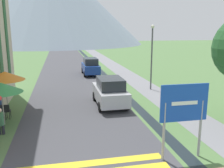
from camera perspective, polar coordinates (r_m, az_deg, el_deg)
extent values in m
plane|color=#517542|center=(24.61, -3.54, 1.09)|extent=(160.00, 160.00, 0.00)
cube|color=#424247|center=(34.24, -10.16, 4.12)|extent=(6.40, 60.00, 0.01)
cube|color=slate|center=(34.95, -0.09, 4.48)|extent=(2.20, 60.00, 0.01)
cube|color=black|center=(34.54, -4.00, 4.35)|extent=(0.60, 60.00, 0.00)
cube|color=yellow|center=(9.64, -4.76, -17.57)|extent=(5.44, 0.44, 0.01)
cube|color=#285633|center=(18.54, -23.41, 15.49)|extent=(0.06, 0.70, 9.20)
cylinder|color=#9E9EA3|center=(9.53, 11.76, -10.66)|extent=(0.10, 0.10, 2.25)
cylinder|color=#9E9EA3|center=(10.18, 19.51, -9.60)|extent=(0.10, 0.10, 2.25)
cube|color=#1947B7|center=(9.47, 16.20, -4.16)|extent=(1.86, 0.05, 1.40)
cube|color=white|center=(9.44, 16.29, -4.21)|extent=(1.02, 0.02, 0.14)
cube|color=#B2B2B7|center=(16.10, -0.50, -2.34)|extent=(1.76, 3.96, 0.84)
cube|color=#23282D|center=(15.74, -0.36, 0.16)|extent=(1.49, 2.18, 0.68)
cylinder|color=black|center=(17.25, -4.04, -2.81)|extent=(0.18, 0.60, 0.60)
cylinder|color=black|center=(17.54, 1.40, -2.52)|extent=(0.18, 0.60, 0.60)
cylinder|color=black|center=(14.92, -2.74, -5.24)|extent=(0.18, 0.60, 0.60)
cylinder|color=black|center=(15.26, 3.52, -4.84)|extent=(0.18, 0.60, 0.60)
cube|color=navy|center=(27.07, -4.93, 3.65)|extent=(1.61, 4.00, 0.84)
cube|color=#23282D|center=(26.77, -4.91, 5.19)|extent=(1.37, 2.20, 0.68)
cylinder|color=black|center=(28.28, -6.77, 3.12)|extent=(0.18, 0.60, 0.60)
cylinder|color=black|center=(28.45, -3.69, 3.23)|extent=(0.18, 0.60, 0.60)
cylinder|color=black|center=(25.84, -6.27, 2.25)|extent=(0.18, 0.60, 0.60)
cylinder|color=black|center=(26.03, -2.90, 2.39)|extent=(0.18, 0.60, 0.60)
cube|color=#232328|center=(14.89, -23.71, -5.74)|extent=(0.40, 0.40, 0.04)
cube|color=#232328|center=(14.66, -23.91, -5.21)|extent=(0.40, 0.04, 0.40)
cylinder|color=#232328|center=(15.15, -24.14, -6.37)|extent=(0.03, 0.03, 0.45)
cylinder|color=#232328|center=(15.08, -22.87, -6.34)|extent=(0.03, 0.03, 0.45)
cylinder|color=#232328|center=(14.76, -23.11, -6.76)|extent=(0.03, 0.03, 0.45)
cube|color=#232328|center=(14.87, -22.96, -5.69)|extent=(0.40, 0.40, 0.04)
cube|color=#232328|center=(14.64, -23.16, -5.16)|extent=(0.40, 0.04, 0.40)
cylinder|color=#232328|center=(15.13, -23.40, -6.32)|extent=(0.03, 0.03, 0.45)
cylinder|color=#232328|center=(15.06, -22.13, -6.29)|extent=(0.03, 0.03, 0.45)
cylinder|color=#232328|center=(14.81, -23.66, -6.74)|extent=(0.03, 0.03, 0.45)
cylinder|color=#232328|center=(14.75, -22.36, -6.71)|extent=(0.03, 0.03, 0.45)
cylinder|color=#232328|center=(13.90, -23.52, -7.96)|extent=(0.03, 0.03, 0.45)
cylinder|color=#232328|center=(13.59, -23.80, -8.45)|extent=(0.03, 0.03, 0.45)
cylinder|color=#B7B2A8|center=(13.85, -23.67, -4.52)|extent=(0.06, 0.06, 2.07)
cone|color=#338442|center=(13.62, -24.01, -0.74)|extent=(2.09, 2.09, 0.51)
cylinder|color=#B7B2A8|center=(16.07, -22.97, -1.87)|extent=(0.06, 0.06, 2.26)
cone|color=orange|center=(15.87, -23.28, 1.74)|extent=(2.27, 2.27, 0.51)
cylinder|color=#282833|center=(12.90, -23.60, -9.51)|extent=(0.14, 0.14, 0.46)
cylinder|color=#386B47|center=(12.74, -24.21, -7.27)|extent=(0.32, 0.32, 0.62)
cylinder|color=#282833|center=(14.70, -23.98, -5.96)|extent=(0.14, 0.14, 0.91)
cylinder|color=#515156|center=(20.26, 9.03, 5.54)|extent=(0.12, 0.12, 4.90)
sphere|color=silver|center=(20.12, 9.29, 12.83)|extent=(0.28, 0.28, 0.28)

